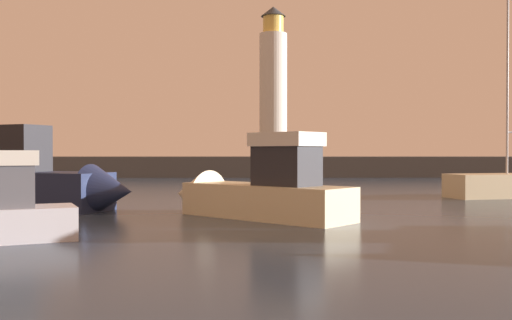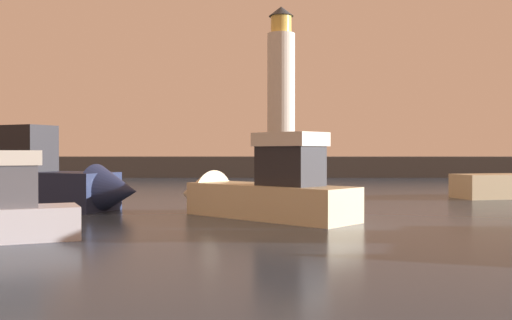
# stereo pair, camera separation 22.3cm
# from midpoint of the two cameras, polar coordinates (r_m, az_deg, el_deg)

# --- Properties ---
(ground_plane) EXTENTS (220.00, 220.00, 0.00)m
(ground_plane) POSITION_cam_midpoint_polar(r_m,az_deg,el_deg) (29.98, 3.46, -3.85)
(ground_plane) COLOR #2D3D51
(breakwater) EXTENTS (84.31, 6.90, 1.95)m
(breakwater) POSITION_cam_midpoint_polar(r_m,az_deg,el_deg) (58.19, 1.68, -0.64)
(breakwater) COLOR #423F3D
(breakwater) RESTS_ON ground_plane
(lighthouse) EXTENTS (2.73, 2.73, 14.88)m
(lighthouse) POSITION_cam_midpoint_polar(r_m,az_deg,el_deg) (58.57, 2.36, 7.24)
(lighthouse) COLOR silver
(lighthouse) RESTS_ON breakwater
(motorboat_0) EXTENTS (7.46, 7.04, 3.45)m
(motorboat_0) POSITION_cam_midpoint_polar(r_m,az_deg,el_deg) (21.95, -0.15, -3.08)
(motorboat_0) COLOR beige
(motorboat_0) RESTS_ON ground_plane
(motorboat_2) EXTENTS (8.91, 5.62, 3.78)m
(motorboat_2) POSITION_cam_midpoint_polar(r_m,az_deg,el_deg) (26.35, -19.35, -2.02)
(motorboat_2) COLOR #1E284C
(motorboat_2) RESTS_ON ground_plane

